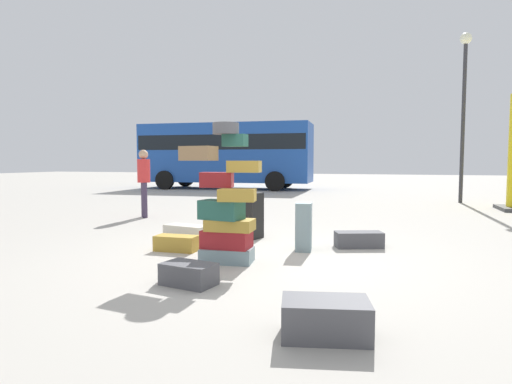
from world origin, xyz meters
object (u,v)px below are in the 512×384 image
(suitcase_charcoal_foreground_near, at_px, (189,274))
(suitcase_tan_left_side, at_px, (177,243))
(lamp_post, at_px, (464,91))
(suitcase_cream_right_side, at_px, (187,231))
(suitcase_tower, at_px, (225,208))
(suitcase_slate_white_trunk, at_px, (304,226))
(suitcase_charcoal_behind_tower, at_px, (359,240))
(parked_bus, at_px, (226,151))
(suitcase_black_upright_blue, at_px, (251,216))
(suitcase_charcoal_foreground_far, at_px, (325,318))
(person_bearded_onlooker, at_px, (144,177))

(suitcase_charcoal_foreground_near, distance_m, suitcase_tan_left_side, 1.82)
(suitcase_charcoal_foreground_near, distance_m, lamp_post, 12.31)
(suitcase_charcoal_foreground_near, bearing_deg, lamp_post, 79.65)
(suitcase_charcoal_foreground_near, bearing_deg, suitcase_cream_right_side, 128.23)
(suitcase_tower, xyz_separation_m, suitcase_slate_white_trunk, (0.85, 1.07, -0.36))
(suitcase_charcoal_behind_tower, height_order, parked_bus, parked_bus)
(suitcase_charcoal_foreground_near, xyz_separation_m, suitcase_black_upright_blue, (-0.22, 2.87, 0.28))
(suitcase_tower, xyz_separation_m, suitcase_cream_right_side, (-1.32, 1.47, -0.61))
(suitcase_charcoal_foreground_near, relative_size, suitcase_cream_right_side, 0.72)
(suitcase_charcoal_foreground_far, xyz_separation_m, person_bearded_onlooker, (-5.16, 5.68, 0.83))
(parked_bus, bearing_deg, person_bearded_onlooker, -82.73)
(person_bearded_onlooker, distance_m, lamp_post, 10.37)
(suitcase_black_upright_blue, relative_size, parked_bus, 0.09)
(suitcase_cream_right_side, height_order, parked_bus, parked_bus)
(suitcase_charcoal_foreground_near, relative_size, person_bearded_onlooker, 0.35)
(suitcase_tan_left_side, distance_m, parked_bus, 14.70)
(suitcase_tan_left_side, bearing_deg, suitcase_slate_white_trunk, 17.75)
(suitcase_charcoal_behind_tower, bearing_deg, person_bearded_onlooker, 138.30)
(suitcase_charcoal_foreground_far, xyz_separation_m, lamp_post, (2.68, 11.94, 3.45))
(suitcase_slate_white_trunk, bearing_deg, suitcase_black_upright_blue, 138.97)
(suitcase_tan_left_side, height_order, suitcase_slate_white_trunk, suitcase_slate_white_trunk)
(suitcase_charcoal_foreground_far, distance_m, suitcase_slate_white_trunk, 3.20)
(person_bearded_onlooker, distance_m, parked_bus, 10.88)
(suitcase_cream_right_side, height_order, suitcase_tan_left_side, suitcase_tan_left_side)
(suitcase_tower, height_order, parked_bus, parked_bus)
(suitcase_cream_right_side, bearing_deg, suitcase_charcoal_foreground_far, -39.30)
(suitcase_tower, distance_m, parked_bus, 15.40)
(suitcase_tan_left_side, distance_m, suitcase_slate_white_trunk, 1.94)
(suitcase_charcoal_behind_tower, bearing_deg, suitcase_charcoal_foreground_near, -141.29)
(suitcase_tower, height_order, suitcase_tan_left_side, suitcase_tower)
(suitcase_tower, relative_size, person_bearded_onlooker, 1.14)
(parked_bus, bearing_deg, lamp_post, -27.60)
(suitcase_slate_white_trunk, relative_size, person_bearded_onlooker, 0.45)
(suitcase_charcoal_behind_tower, distance_m, suitcase_tan_left_side, 2.82)
(suitcase_tower, relative_size, suitcase_slate_white_trunk, 2.55)
(suitcase_tan_left_side, relative_size, suitcase_charcoal_foreground_far, 0.96)
(suitcase_charcoal_foreground_far, bearing_deg, suitcase_cream_right_side, 117.68)
(suitcase_charcoal_foreground_far, bearing_deg, lamp_post, 64.98)
(suitcase_tower, distance_m, suitcase_slate_white_trunk, 1.41)
(suitcase_charcoal_foreground_near, bearing_deg, person_bearded_onlooker, 137.72)
(suitcase_slate_white_trunk, xyz_separation_m, parked_bus, (-6.45, 13.23, 1.47))
(suitcase_cream_right_side, xyz_separation_m, person_bearded_onlooker, (-2.22, 2.18, 0.86))
(suitcase_tan_left_side, xyz_separation_m, parked_bus, (-4.63, 13.85, 1.72))
(suitcase_tan_left_side, height_order, person_bearded_onlooker, person_bearded_onlooker)
(lamp_post, bearing_deg, suitcase_cream_right_side, -123.67)
(suitcase_charcoal_foreground_far, distance_m, parked_bus, 17.93)
(parked_bus, xyz_separation_m, lamp_post, (9.91, -4.38, 1.77))
(suitcase_charcoal_foreground_near, xyz_separation_m, lamp_post, (4.30, 11.00, 3.48))
(lamp_post, bearing_deg, suitcase_tan_left_side, -119.12)
(suitcase_tower, xyz_separation_m, parked_bus, (-5.61, 14.30, 1.11))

